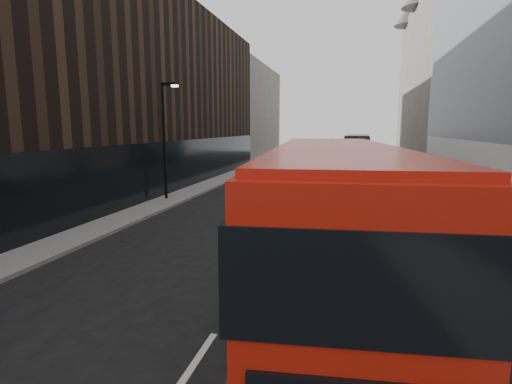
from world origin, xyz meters
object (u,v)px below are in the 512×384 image
Objects in this scene: red_bus at (333,234)px; car_a at (311,203)px; street_lamp at (165,133)px; car_c at (375,178)px; grey_bus at (357,150)px; car_b at (349,180)px.

car_a is at bearing 92.49° from red_bus.
red_bus is at bearing -53.06° from street_lamp.
grey_bus is at bearing 96.10° from car_c.
car_c is at bearing -84.47° from grey_bus.
street_lamp is at bearing 121.78° from red_bus.
red_bus is at bearing -87.39° from car_b.
red_bus is (10.69, -14.22, -1.88)m from street_lamp.
street_lamp is 13.14m from car_b.
grey_bus is 2.44× the size of car_b.
car_c is (3.67, 10.98, -0.01)m from car_a.
street_lamp reaches higher than car_a.
red_bus is 39.02m from grey_bus.
car_b is 0.89× the size of car_c.
grey_bus is (11.67, 24.79, -2.21)m from street_lamp.
grey_bus is 2.16× the size of car_c.
car_c is at bearing 32.36° from street_lamp.
grey_bus is 16.73m from car_c.
car_a is at bearing -17.27° from street_lamp.
car_c is at bearing 43.40° from car_b.
red_bus reaches higher than car_b.
street_lamp is at bearing -145.56° from car_c.
car_c is (2.14, 22.36, -1.53)m from red_bus.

